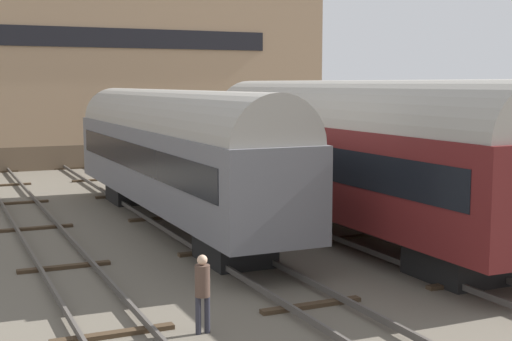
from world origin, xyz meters
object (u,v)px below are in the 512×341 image
at_px(bench, 419,191).
at_px(train_car_maroon, 348,150).
at_px(person_worker, 202,286).
at_px(train_car_grey, 172,149).

bearing_deg(bench, train_car_maroon, 169.33).
relative_size(train_car_maroon, person_worker, 9.92).
height_order(bench, person_worker, bench).
bearing_deg(train_car_maroon, bench, -10.67).
bearing_deg(bench, train_car_grey, 145.18).
relative_size(bench, person_worker, 0.82).
xyz_separation_m(train_car_maroon, person_worker, (-7.65, -6.63, -2.00)).
relative_size(train_car_maroon, bench, 12.03).
distance_m(bench, person_worker, 11.95).
height_order(train_car_grey, bench, train_car_grey).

